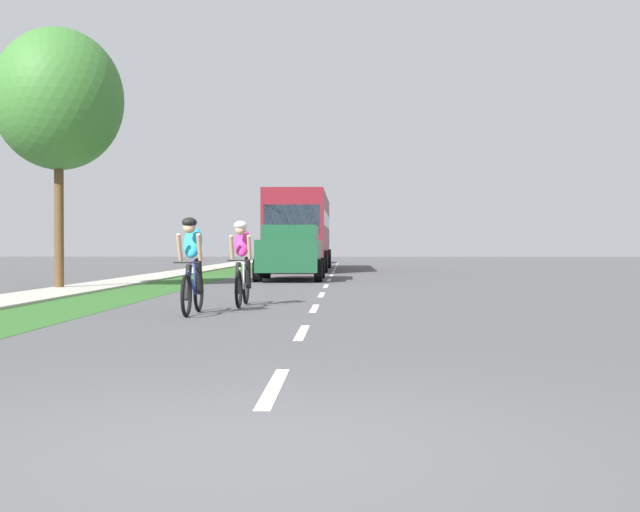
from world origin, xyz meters
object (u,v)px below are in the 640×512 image
at_px(bus_maroon, 300,228).
at_px(pickup_blue, 309,250).
at_px(cyclist_lead, 192,265).
at_px(cyclist_trailing, 242,263).
at_px(street_tree_near, 59,100).
at_px(suv_dark_green, 291,251).

bearing_deg(bus_maroon, pickup_blue, 91.20).
bearing_deg(pickup_blue, cyclist_lead, -90.00).
bearing_deg(cyclist_trailing, street_tree_near, 134.03).
height_order(cyclist_trailing, street_tree_near, street_tree_near).
height_order(suv_dark_green, street_tree_near, street_tree_near).
bearing_deg(cyclist_lead, suv_dark_green, 87.03).
bearing_deg(suv_dark_green, pickup_blue, 91.45).
xyz_separation_m(suv_dark_green, bus_maroon, (-0.35, 11.22, 1.03)).
bearing_deg(cyclist_trailing, cyclist_lead, -107.73).
bearing_deg(cyclist_trailing, pickup_blue, 90.86).
relative_size(bus_maroon, pickup_blue, 2.27).
xyz_separation_m(cyclist_lead, street_tree_near, (-4.95, 7.53, 4.10)).
xyz_separation_m(suv_dark_green, pickup_blue, (-0.69, 27.16, -0.12)).
relative_size(bus_maroon, street_tree_near, 1.72).
height_order(cyclist_lead, bus_maroon, bus_maroon).
xyz_separation_m(cyclist_lead, pickup_blue, (0.00, 40.48, 0.02)).
distance_m(suv_dark_green, street_tree_near, 9.00).
bearing_deg(bus_maroon, cyclist_trailing, -89.38).
relative_size(cyclist_trailing, street_tree_near, 0.25).
bearing_deg(street_tree_near, bus_maroon, 72.74).
distance_m(suv_dark_green, pickup_blue, 27.17).
bearing_deg(cyclist_trailing, bus_maroon, 90.62).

